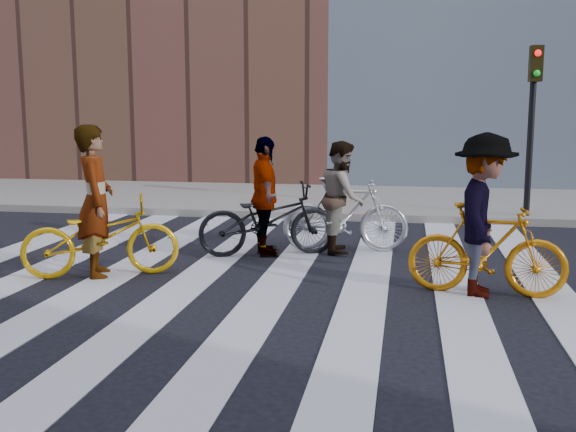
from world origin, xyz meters
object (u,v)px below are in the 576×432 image
(traffic_signal, at_px, (533,103))
(rider_mid, at_px, (342,197))
(rider_left, at_px, (96,201))
(bike_silver_mid, at_px, (345,215))
(bike_yellow_right, at_px, (487,250))
(rider_right, at_px, (484,215))
(bike_dark_rear, at_px, (268,219))
(bike_yellow_left, at_px, (101,237))
(rider_rear, at_px, (265,197))

(traffic_signal, height_order, rider_mid, traffic_signal)
(rider_left, bearing_deg, traffic_signal, -73.12)
(traffic_signal, bearing_deg, bike_silver_mid, -135.23)
(bike_yellow_right, relative_size, rider_right, 0.95)
(bike_dark_rear, distance_m, rider_right, 3.39)
(traffic_signal, xyz_separation_m, rider_right, (-1.40, -5.34, -1.32))
(bike_dark_rear, height_order, rider_right, rider_right)
(bike_dark_rear, xyz_separation_m, rider_left, (-1.95, -1.62, 0.44))
(bike_silver_mid, height_order, rider_right, rider_right)
(bike_yellow_left, height_order, bike_silver_mid, bike_silver_mid)
(rider_left, height_order, rider_right, rider_left)
(rider_mid, bearing_deg, rider_rear, 106.86)
(rider_right, distance_m, rider_rear, 3.41)
(traffic_signal, distance_m, rider_left, 8.27)
(bike_silver_mid, bearing_deg, bike_yellow_right, -145.57)
(traffic_signal, distance_m, rider_mid, 4.76)
(bike_dark_rear, distance_m, rider_rear, 0.35)
(traffic_signal, distance_m, bike_dark_rear, 5.90)
(bike_silver_mid, height_order, bike_yellow_right, bike_silver_mid)
(rider_left, distance_m, rider_right, 4.86)
(bike_yellow_right, xyz_separation_m, rider_mid, (-1.90, 2.17, 0.30))
(bike_dark_rear, bearing_deg, rider_right, -140.31)
(bike_yellow_left, bearing_deg, traffic_signal, -72.89)
(traffic_signal, relative_size, rider_rear, 1.87)
(rider_right, bearing_deg, bike_yellow_left, 95.87)
(rider_left, bearing_deg, bike_yellow_right, -114.10)
(bike_yellow_left, relative_size, rider_rear, 1.13)
(bike_yellow_right, xyz_separation_m, rider_rear, (-3.01, 1.70, 0.34))
(rider_rear, bearing_deg, bike_yellow_right, -139.47)
(bike_yellow_right, relative_size, rider_left, 0.92)
(bike_silver_mid, xyz_separation_m, rider_right, (1.80, -2.17, 0.38))
(rider_right, bearing_deg, bike_yellow_right, -83.19)
(bike_dark_rear, distance_m, rider_mid, 1.20)
(rider_right, relative_size, rider_rear, 1.07)
(rider_left, bearing_deg, rider_rear, -72.72)
(bike_yellow_left, distance_m, rider_rear, 2.49)
(traffic_signal, xyz_separation_m, bike_yellow_right, (-1.35, -5.34, -1.73))
(bike_yellow_right, xyz_separation_m, rider_right, (-0.05, 0.00, 0.41))
(bike_silver_mid, height_order, rider_mid, rider_mid)
(bike_yellow_right, bearing_deg, bike_dark_rear, 66.94)
(bike_dark_rear, bearing_deg, bike_yellow_right, -139.88)
(bike_silver_mid, relative_size, rider_mid, 1.13)
(bike_yellow_left, relative_size, rider_right, 1.05)
(rider_mid, bearing_deg, bike_yellow_left, 119.16)
(traffic_signal, relative_size, bike_yellow_left, 1.66)
(bike_yellow_left, bearing_deg, rider_mid, -77.94)
(rider_left, bearing_deg, bike_dark_rear, -73.46)
(bike_yellow_left, bearing_deg, rider_rear, -71.97)
(traffic_signal, bearing_deg, bike_yellow_right, -104.14)
(rider_mid, bearing_deg, bike_dark_rear, 107.83)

